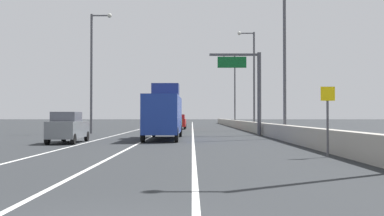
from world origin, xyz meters
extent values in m
plane|color=#26282B|center=(0.00, 64.00, 0.00)|extent=(320.00, 320.00, 0.00)
cube|color=silver|center=(-5.50, 55.00, 0.00)|extent=(0.16, 130.00, 0.00)
cube|color=silver|center=(-2.00, 55.00, 0.00)|extent=(0.16, 130.00, 0.00)
cube|color=silver|center=(1.50, 55.00, 0.00)|extent=(0.16, 130.00, 0.00)
cube|color=#9E998E|center=(8.10, 40.00, 0.55)|extent=(0.60, 120.00, 1.10)
cylinder|color=#47474C|center=(7.50, 32.65, 3.75)|extent=(0.36, 0.36, 7.50)
cube|color=#47474C|center=(5.25, 32.65, 7.30)|extent=(4.50, 0.20, 0.20)
cube|color=#0C5923|center=(5.03, 32.53, 6.60)|extent=(2.60, 0.10, 1.00)
cylinder|color=#4C4C51|center=(7.20, 12.29, 1.20)|extent=(0.10, 0.10, 2.40)
cube|color=yellow|center=(7.20, 12.25, 2.70)|extent=(0.60, 0.04, 0.60)
cylinder|color=#4C4C51|center=(8.58, 27.03, 6.00)|extent=(0.24, 0.24, 11.99)
cylinder|color=#4C4C51|center=(8.99, 46.02, 6.00)|extent=(0.24, 0.24, 11.99)
cube|color=#4C4C51|center=(8.09, 46.02, 11.84)|extent=(1.80, 0.12, 0.12)
sphere|color=beige|center=(7.19, 46.02, 11.84)|extent=(0.44, 0.44, 0.44)
cylinder|color=#4C4C51|center=(8.55, 65.01, 6.00)|extent=(0.24, 0.24, 11.99)
cube|color=#4C4C51|center=(7.65, 65.01, 11.84)|extent=(1.80, 0.12, 0.12)
sphere|color=beige|center=(6.75, 65.01, 11.84)|extent=(0.44, 0.44, 0.44)
cylinder|color=#4C4C51|center=(-8.67, 36.83, 6.00)|extent=(0.24, 0.24, 11.99)
cube|color=#4C4C51|center=(-7.77, 36.83, 11.84)|extent=(1.80, 0.12, 0.12)
sphere|color=beige|center=(-6.87, 36.83, 11.84)|extent=(0.44, 0.44, 0.44)
cube|color=slate|center=(-6.66, 22.02, 0.88)|extent=(1.88, 4.66, 1.07)
cube|color=#4D505A|center=(-6.64, 21.56, 1.71)|extent=(1.59, 2.12, 0.60)
cylinder|color=black|center=(-7.50, 23.85, 0.34)|extent=(0.24, 0.69, 0.68)
cylinder|color=black|center=(-5.92, 23.90, 0.34)|extent=(0.24, 0.69, 0.68)
cylinder|color=black|center=(-7.39, 20.14, 0.34)|extent=(0.24, 0.69, 0.68)
cylinder|color=black|center=(-5.81, 20.18, 0.34)|extent=(0.24, 0.69, 0.68)
cube|color=#196033|center=(-0.63, 38.94, 0.94)|extent=(1.93, 4.15, 1.20)
cube|color=#1C4633|center=(-0.64, 38.53, 1.84)|extent=(1.67, 1.88, 0.60)
cylinder|color=black|center=(-1.46, 40.56, 0.34)|extent=(0.23, 0.68, 0.68)
cylinder|color=black|center=(0.24, 40.53, 0.34)|extent=(0.23, 0.68, 0.68)
cylinder|color=black|center=(-1.51, 37.34, 0.34)|extent=(0.23, 0.68, 0.68)
cylinder|color=black|center=(0.19, 37.31, 0.34)|extent=(0.23, 0.68, 0.68)
cube|color=red|center=(-0.35, 51.39, 0.85)|extent=(1.93, 4.61, 1.02)
cube|color=maroon|center=(-0.36, 50.93, 1.66)|extent=(1.66, 2.09, 0.60)
cylinder|color=black|center=(-1.16, 53.24, 0.34)|extent=(0.23, 0.68, 0.68)
cylinder|color=black|center=(0.52, 53.21, 0.34)|extent=(0.23, 0.68, 0.68)
cylinder|color=black|center=(-1.23, 49.57, 0.34)|extent=(0.23, 0.68, 0.68)
cylinder|color=black|center=(0.45, 49.53, 0.34)|extent=(0.23, 0.68, 0.68)
cube|color=navy|center=(-0.69, 26.16, 1.85)|extent=(2.46, 8.97, 2.71)
cube|color=navy|center=(-0.68, 28.13, 3.76)|extent=(2.13, 1.99, 1.10)
cylinder|color=black|center=(-1.79, 29.95, 0.50)|extent=(0.23, 1.00, 1.00)
cylinder|color=black|center=(0.45, 29.93, 0.50)|extent=(0.23, 1.00, 1.00)
cylinder|color=black|center=(-1.84, 22.39, 0.50)|extent=(0.23, 1.00, 1.00)
cylinder|color=black|center=(0.40, 22.38, 0.50)|extent=(0.23, 1.00, 1.00)
camera|label=1|loc=(1.42, -5.90, 1.75)|focal=40.02mm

